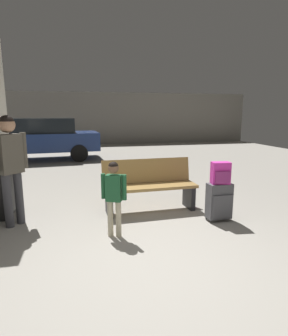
{
  "coord_description": "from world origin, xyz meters",
  "views": [
    {
      "loc": [
        -0.72,
        -2.85,
        1.68
      ],
      "look_at": [
        0.23,
        1.3,
        0.85
      ],
      "focal_mm": 30.1,
      "sensor_mm": 36.0,
      "label": 1
    }
  ],
  "objects": [
    {
      "name": "backpack_bright",
      "position": [
        1.38,
        1.02,
        0.77
      ],
      "size": [
        0.3,
        0.22,
        0.34
      ],
      "color": "#D833A5",
      "rests_on": "suitcase"
    },
    {
      "name": "parked_car_far",
      "position": [
        -2.07,
        7.91,
        0.81
      ],
      "size": [
        4.21,
        2.02,
        1.51
      ],
      "color": "navy",
      "rests_on": "ground_plane"
    },
    {
      "name": "adult",
      "position": [
        -1.73,
        1.55,
        1.02
      ],
      "size": [
        0.43,
        0.43,
        1.66
      ],
      "color": "#38383D",
      "rests_on": "ground_plane"
    },
    {
      "name": "ground_plane",
      "position": [
        0.0,
        4.0,
        -0.05
      ],
      "size": [
        18.0,
        18.0,
        0.1
      ],
      "primitive_type": "cube",
      "color": "gray"
    },
    {
      "name": "child",
      "position": [
        -0.3,
        0.81,
        0.65
      ],
      "size": [
        0.33,
        0.26,
        1.05
      ],
      "color": "beige",
      "rests_on": "ground_plane"
    },
    {
      "name": "bench",
      "position": [
        0.43,
        1.77,
        0.44
      ],
      "size": [
        1.62,
        0.58,
        0.89
      ],
      "color": "#9E7A42",
      "rests_on": "ground_plane"
    },
    {
      "name": "garage_back_wall",
      "position": [
        0.0,
        12.86,
        1.4
      ],
      "size": [
        18.0,
        0.12,
        2.8
      ],
      "primitive_type": "cube",
      "color": "gray",
      "rests_on": "ground_plane"
    },
    {
      "name": "suitcase",
      "position": [
        1.38,
        1.02,
        0.32
      ],
      "size": [
        0.39,
        0.24,
        0.6
      ],
      "color": "#4C4C51",
      "rests_on": "ground_plane"
    }
  ]
}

